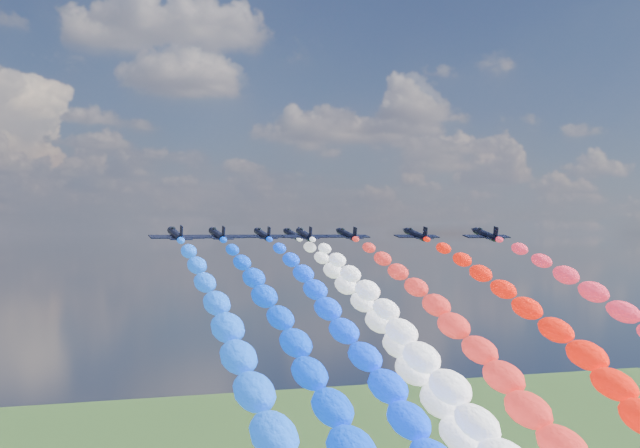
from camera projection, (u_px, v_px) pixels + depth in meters
name	position (u px, v px, depth m)	size (l,w,h in m)	color
jet_0	(176.00, 235.00, 140.74)	(8.92, 11.96, 2.64)	black
trail_0	(249.00, 401.00, 93.01)	(5.49, 96.01, 40.28)	blue
jet_1	(217.00, 235.00, 152.93)	(8.92, 11.96, 2.64)	black
trail_1	(301.00, 382.00, 105.20)	(5.49, 96.01, 40.28)	#0438DB
jet_2	(263.00, 234.00, 166.88)	(8.92, 11.96, 2.64)	black
trail_2	(355.00, 364.00, 119.14)	(5.49, 96.01, 40.28)	#0638FF
jet_3	(304.00, 234.00, 165.81)	(8.92, 11.96, 2.64)	black
trail_3	(414.00, 366.00, 118.07)	(5.49, 96.01, 40.28)	white
jet_4	(292.00, 234.00, 179.07)	(8.92, 11.96, 2.64)	black
trail_4	(387.00, 352.00, 131.34)	(5.49, 96.01, 40.28)	white
jet_5	(347.00, 234.00, 173.34)	(8.92, 11.96, 2.64)	black
trail_5	(466.00, 358.00, 125.60)	(5.49, 96.01, 40.28)	red
jet_6	(416.00, 234.00, 167.94)	(8.92, 11.96, 2.64)	black
trail_6	(568.00, 363.00, 120.20)	(5.49, 96.01, 40.28)	#F41709
jet_7	(485.00, 234.00, 161.84)	(8.92, 11.96, 2.64)	black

